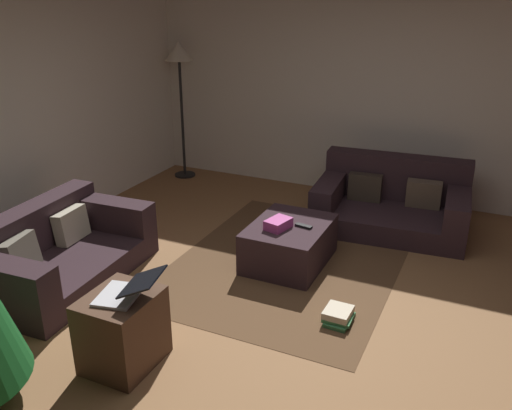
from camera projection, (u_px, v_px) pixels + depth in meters
ground_plane at (297, 328)px, 4.22m from camera, size 6.40×6.40×0.00m
corner_partition at (396, 91)px, 6.37m from camera, size 0.12×6.40×2.60m
couch_left at (55, 253)px, 4.86m from camera, size 1.66×1.03×0.63m
couch_right at (392, 202)px, 5.92m from camera, size 1.10×1.64×0.72m
ottoman at (289, 244)px, 5.14m from camera, size 0.88×0.68×0.40m
gift_box at (278, 224)px, 4.97m from camera, size 0.27×0.22×0.09m
tv_remote at (304, 226)px, 5.01m from camera, size 0.07×0.17×0.02m
side_table at (123, 330)px, 3.74m from camera, size 0.52×0.44×0.53m
laptop at (128, 290)px, 3.61m from camera, size 0.41×0.48×0.19m
book_stack at (338, 316)px, 4.28m from camera, size 0.28×0.23×0.11m
corner_lamp at (179, 62)px, 7.00m from camera, size 0.36×0.36×1.80m
area_rug at (289, 262)px, 5.22m from camera, size 2.60×2.00×0.01m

